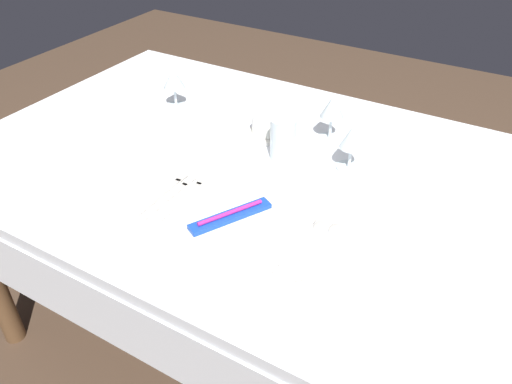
{
  "coord_description": "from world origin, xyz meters",
  "views": [
    {
      "loc": [
        0.56,
        -1.04,
        1.51
      ],
      "look_at": [
        0.04,
        -0.14,
        0.76
      ],
      "focal_mm": 35.61,
      "sensor_mm": 36.0,
      "label": 1
    }
  ],
  "objects_px": {
    "wine_glass_left": "(174,81)",
    "fork_salad": "(166,191)",
    "dinner_plate": "(231,221)",
    "spoon_soup": "(309,242)",
    "fork_outer": "(186,196)",
    "coffee_cup_left": "(266,124)",
    "dinner_knife": "(292,244)",
    "fork_inner": "(172,196)",
    "wine_glass_centre": "(352,139)",
    "toothbrush_package": "(230,216)",
    "spoon_dessert": "(324,244)",
    "wine_glass_right": "(332,109)",
    "drink_tumbler": "(283,141)"
  },
  "relations": [
    {
      "from": "dinner_knife",
      "to": "wine_glass_right",
      "type": "height_order",
      "value": "wine_glass_right"
    },
    {
      "from": "spoon_soup",
      "to": "wine_glass_left",
      "type": "xyz_separation_m",
      "value": [
        -0.69,
        0.4,
        0.09
      ]
    },
    {
      "from": "wine_glass_centre",
      "to": "fork_salad",
      "type": "bearing_deg",
      "value": -136.68
    },
    {
      "from": "dinner_plate",
      "to": "spoon_dessert",
      "type": "height_order",
      "value": "dinner_plate"
    },
    {
      "from": "wine_glass_right",
      "to": "spoon_dessert",
      "type": "bearing_deg",
      "value": -67.84
    },
    {
      "from": "wine_glass_left",
      "to": "spoon_soup",
      "type": "bearing_deg",
      "value": -30.22
    },
    {
      "from": "dinner_plate",
      "to": "spoon_soup",
      "type": "distance_m",
      "value": 0.19
    },
    {
      "from": "fork_outer",
      "to": "fork_inner",
      "type": "relative_size",
      "value": 1.06
    },
    {
      "from": "spoon_soup",
      "to": "drink_tumbler",
      "type": "height_order",
      "value": "drink_tumbler"
    },
    {
      "from": "dinner_plate",
      "to": "dinner_knife",
      "type": "relative_size",
      "value": 1.15
    },
    {
      "from": "fork_salad",
      "to": "wine_glass_right",
      "type": "bearing_deg",
      "value": 61.51
    },
    {
      "from": "fork_outer",
      "to": "fork_salad",
      "type": "height_order",
      "value": "same"
    },
    {
      "from": "fork_outer",
      "to": "spoon_dessert",
      "type": "bearing_deg",
      "value": 1.26
    },
    {
      "from": "toothbrush_package",
      "to": "fork_inner",
      "type": "height_order",
      "value": "toothbrush_package"
    },
    {
      "from": "toothbrush_package",
      "to": "fork_inner",
      "type": "relative_size",
      "value": 0.99
    },
    {
      "from": "fork_outer",
      "to": "spoon_soup",
      "type": "distance_m",
      "value": 0.35
    },
    {
      "from": "toothbrush_package",
      "to": "coffee_cup_left",
      "type": "relative_size",
      "value": 1.94
    },
    {
      "from": "coffee_cup_left",
      "to": "wine_glass_right",
      "type": "distance_m",
      "value": 0.2
    },
    {
      "from": "fork_salad",
      "to": "dinner_plate",
      "type": "bearing_deg",
      "value": -6.65
    },
    {
      "from": "fork_outer",
      "to": "coffee_cup_left",
      "type": "height_order",
      "value": "coffee_cup_left"
    },
    {
      "from": "fork_salad",
      "to": "spoon_dessert",
      "type": "height_order",
      "value": "spoon_dessert"
    },
    {
      "from": "wine_glass_right",
      "to": "dinner_plate",
      "type": "bearing_deg",
      "value": -94.49
    },
    {
      "from": "fork_outer",
      "to": "wine_glass_centre",
      "type": "relative_size",
      "value": 1.59
    },
    {
      "from": "fork_inner",
      "to": "wine_glass_right",
      "type": "height_order",
      "value": "wine_glass_right"
    },
    {
      "from": "fork_outer",
      "to": "spoon_soup",
      "type": "height_order",
      "value": "spoon_soup"
    },
    {
      "from": "toothbrush_package",
      "to": "wine_glass_centre",
      "type": "distance_m",
      "value": 0.41
    },
    {
      "from": "fork_salad",
      "to": "coffee_cup_left",
      "type": "xyz_separation_m",
      "value": [
        0.08,
        0.39,
        0.04
      ]
    },
    {
      "from": "wine_glass_left",
      "to": "fork_salad",
      "type": "bearing_deg",
      "value": -55.54
    },
    {
      "from": "dinner_knife",
      "to": "wine_glass_right",
      "type": "distance_m",
      "value": 0.51
    },
    {
      "from": "spoon_soup",
      "to": "coffee_cup_left",
      "type": "height_order",
      "value": "coffee_cup_left"
    },
    {
      "from": "toothbrush_package",
      "to": "fork_inner",
      "type": "distance_m",
      "value": 0.19
    },
    {
      "from": "coffee_cup_left",
      "to": "drink_tumbler",
      "type": "bearing_deg",
      "value": -38.61
    },
    {
      "from": "spoon_soup",
      "to": "wine_glass_centre",
      "type": "xyz_separation_m",
      "value": [
        -0.04,
        0.34,
        0.09
      ]
    },
    {
      "from": "dinner_knife",
      "to": "wine_glass_left",
      "type": "bearing_deg",
      "value": 147.06
    },
    {
      "from": "spoon_dessert",
      "to": "wine_glass_left",
      "type": "height_order",
      "value": "wine_glass_left"
    },
    {
      "from": "wine_glass_right",
      "to": "wine_glass_left",
      "type": "bearing_deg",
      "value": -173.44
    },
    {
      "from": "wine_glass_right",
      "to": "drink_tumbler",
      "type": "distance_m",
      "value": 0.19
    },
    {
      "from": "fork_inner",
      "to": "dinner_knife",
      "type": "distance_m",
      "value": 0.35
    },
    {
      "from": "wine_glass_centre",
      "to": "fork_outer",
      "type": "bearing_deg",
      "value": -132.52
    },
    {
      "from": "coffee_cup_left",
      "to": "wine_glass_right",
      "type": "height_order",
      "value": "wine_glass_right"
    },
    {
      "from": "dinner_plate",
      "to": "dinner_knife",
      "type": "bearing_deg",
      "value": 2.69
    },
    {
      "from": "drink_tumbler",
      "to": "fork_salad",
      "type": "bearing_deg",
      "value": -120.95
    },
    {
      "from": "wine_glass_centre",
      "to": "spoon_dessert",
      "type": "bearing_deg",
      "value": -77.63
    },
    {
      "from": "fork_outer",
      "to": "fork_inner",
      "type": "distance_m",
      "value": 0.04
    },
    {
      "from": "coffee_cup_left",
      "to": "spoon_soup",
      "type": "bearing_deg",
      "value": -49.18
    },
    {
      "from": "coffee_cup_left",
      "to": "wine_glass_centre",
      "type": "distance_m",
      "value": 0.29
    },
    {
      "from": "fork_outer",
      "to": "coffee_cup_left",
      "type": "bearing_deg",
      "value": 86.71
    },
    {
      "from": "spoon_dessert",
      "to": "fork_inner",
      "type": "bearing_deg",
      "value": -176.58
    },
    {
      "from": "fork_outer",
      "to": "spoon_soup",
      "type": "relative_size",
      "value": 0.96
    },
    {
      "from": "dinner_knife",
      "to": "spoon_dessert",
      "type": "bearing_deg",
      "value": 29.93
    }
  ]
}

